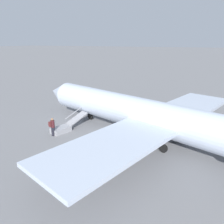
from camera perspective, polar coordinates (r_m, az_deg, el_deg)
ground_plane at (r=20.12m, az=9.19°, el=-6.90°), size 600.00×600.00×0.00m
airplane_main at (r=18.81m, az=12.04°, el=-1.52°), size 29.60×22.79×7.47m
boarding_stairs at (r=21.86m, az=-12.34°, el=-3.91°), size 2.19×4.13×1.81m
passenger at (r=20.81m, az=-15.30°, el=-3.47°), size 0.42×0.57×1.74m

